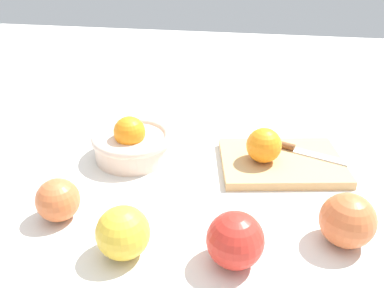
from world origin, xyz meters
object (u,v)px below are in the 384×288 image
Objects in this scene: orange_on_board at (264,145)px; apple_front_right_2 at (235,240)px; apple_front_left_2 at (123,233)px; apple_front_right at (348,220)px; cutting_board at (282,162)px; knife at (299,150)px; apple_front_left at (58,200)px; bowl at (132,142)px.

orange_on_board reaches higher than apple_front_right_2.
apple_front_right is (0.32, 0.08, 0.00)m from apple_front_left_2.
knife is at bearing 42.68° from cutting_board.
cutting_board is 3.01× the size of apple_front_left_2.
apple_front_right_2 is (-0.16, -0.07, -0.00)m from apple_front_right.
apple_front_left_2 is at bearing -166.12° from apple_front_right.
cutting_board is at bearing 31.83° from apple_front_left.
cutting_board is 0.29m from apple_front_right_2.
apple_front_left is at bearing -148.17° from cutting_board.
apple_front_right is (0.46, 0.02, 0.01)m from apple_front_left.
orange_on_board is 0.46× the size of knife.
apple_front_left is 0.46m from apple_front_right.
knife is 1.89× the size of apple_front_left_2.
bowl is 2.01× the size of apple_front_right_2.
cutting_board is 0.23m from apple_front_right.
apple_front_right_2 is at bearing -48.96° from bowl.
cutting_board is at bearing 21.09° from orange_on_board.
apple_front_left_2 is (0.07, -0.28, 0.01)m from bowl.
apple_front_left_2 is at bearing -129.93° from knife.
orange_on_board is at bearing -147.29° from knife.
cutting_board is at bearing 112.71° from apple_front_right.
apple_front_left is 0.87× the size of apple_front_right_2.
bowl is 0.69× the size of cutting_board.
bowl is 0.35m from knife.
knife is 2.10× the size of apple_front_left.
bowl is at bearing 131.04° from apple_front_right_2.
orange_on_board reaches higher than knife.
apple_front_right is at bearing -77.76° from knife.
apple_front_right reaches higher than apple_front_left.
bowl is 0.28m from apple_front_left_2.
apple_front_left is at bearing 154.38° from apple_front_left_2.
orange_on_board is at bearing 54.51° from apple_front_left_2.
apple_front_left_2 is (-0.27, -0.32, 0.02)m from knife.
apple_front_left is 0.15m from apple_front_left_2.
apple_front_left_2 is 0.95× the size of apple_front_right.
apple_front_right reaches higher than cutting_board.
apple_front_left_2 is at bearing -176.59° from apple_front_right_2.
knife is at bearing 32.92° from apple_front_left.
knife is at bearing 32.71° from orange_on_board.
apple_front_right_2 is at bearing 3.41° from apple_front_left_2.
orange_on_board is (0.27, 0.00, 0.02)m from bowl.
bowl is 2.32× the size of apple_front_left.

